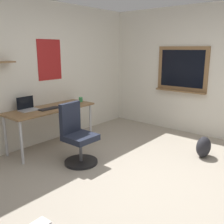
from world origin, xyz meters
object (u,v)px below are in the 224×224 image
object	(u,v)px
desk	(51,112)
laptop	(27,107)
computer_mouse	(62,106)
backpack	(204,147)
office_chair	(77,138)
keyboard	(49,109)
coffee_mug	(81,99)

from	to	relation	value
desk	laptop	world-z (taller)	laptop
computer_mouse	backpack	size ratio (longest dim) A/B	0.30
office_chair	laptop	world-z (taller)	laptop
desk	backpack	world-z (taller)	desk
keyboard	coffee_mug	world-z (taller)	coffee_mug
coffee_mug	backpack	world-z (taller)	coffee_mug
keyboard	office_chair	bearing A→B (deg)	-95.62
laptop	computer_mouse	size ratio (longest dim) A/B	2.98
desk	backpack	xyz separation A→B (m)	(1.32, -2.30, -0.49)
desk	backpack	distance (m)	2.69
office_chair	laptop	bearing A→B (deg)	101.72
keyboard	coffee_mug	distance (m)	0.79
desk	backpack	size ratio (longest dim) A/B	4.70
office_chair	keyboard	size ratio (longest dim) A/B	2.57
desk	keyboard	xyz separation A→B (m)	(-0.08, -0.08, 0.08)
keyboard	coffee_mug	bearing A→B (deg)	3.61
backpack	coffee_mug	bearing A→B (deg)	105.13
desk	computer_mouse	size ratio (longest dim) A/B	15.60
coffee_mug	backpack	distance (m)	2.43
laptop	coffee_mug	bearing A→B (deg)	-9.03
computer_mouse	office_chair	bearing A→B (deg)	-114.62
office_chair	backpack	size ratio (longest dim) A/B	2.75
desk	office_chair	xyz separation A→B (m)	(-0.16, -0.85, -0.26)
desk	computer_mouse	world-z (taller)	computer_mouse
keyboard	computer_mouse	size ratio (longest dim) A/B	3.56
keyboard	coffee_mug	size ratio (longest dim) A/B	4.02
keyboard	desk	bearing A→B (deg)	42.99
desk	backpack	bearing A→B (deg)	-60.01
coffee_mug	backpack	xyz separation A→B (m)	(0.61, -2.27, -0.61)
coffee_mug	backpack	bearing A→B (deg)	-74.87
desk	laptop	size ratio (longest dim) A/B	5.23
backpack	desk	bearing A→B (deg)	119.99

